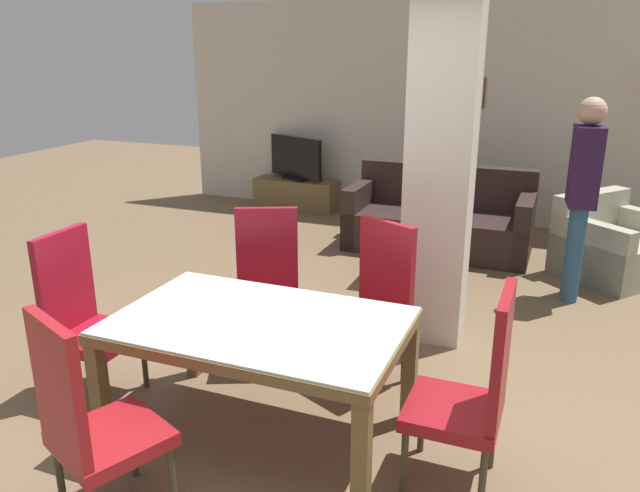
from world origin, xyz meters
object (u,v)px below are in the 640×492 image
(standing_person, at_px, (583,186))
(dining_chair_near_left, at_px, (89,420))
(tv_stand, at_px, (296,194))
(tv_screen, at_px, (296,159))
(dining_chair_head_left, at_px, (83,314))
(coffee_table, at_px, (410,262))
(bottle, at_px, (411,227))
(dining_chair_far_left, at_px, (267,284))
(sofa, at_px, (439,222))
(armchair, at_px, (612,248))
(dining_table, at_px, (259,343))
(dining_chair_far_right, at_px, (374,302))
(dining_chair_head_right, at_px, (474,390))

(standing_person, bearing_deg, dining_chair_near_left, 145.97)
(tv_stand, distance_m, tv_screen, 0.48)
(dining_chair_head_left, xyz_separation_m, coffee_table, (1.43, 2.71, -0.35))
(dining_chair_head_left, height_order, bottle, dining_chair_head_left)
(dining_chair_near_left, distance_m, tv_stand, 5.97)
(dining_chair_far_left, xyz_separation_m, dining_chair_head_left, (-0.84, -0.89, 0.00))
(sofa, height_order, tv_stand, sofa)
(dining_chair_head_left, distance_m, bottle, 3.18)
(bottle, bearing_deg, dining_chair_near_left, -98.25)
(armchair, xyz_separation_m, tv_stand, (-3.90, 1.24, -0.07))
(dining_table, bearing_deg, dining_chair_head_left, 180.00)
(dining_chair_head_left, bearing_deg, bottle, 154.13)
(standing_person, bearing_deg, coffee_table, 90.00)
(sofa, xyz_separation_m, tv_screen, (-2.17, 1.03, 0.39))
(dining_chair_far_right, distance_m, bottle, 2.01)
(dining_table, distance_m, tv_stand, 5.24)
(armchair, bearing_deg, dining_chair_head_left, -2.63)
(dining_table, height_order, armchair, armchair)
(sofa, xyz_separation_m, standing_person, (1.37, -0.97, 0.72))
(dining_chair_near_left, relative_size, tv_screen, 1.23)
(sofa, relative_size, standing_person, 1.11)
(dining_table, height_order, dining_chair_head_left, dining_chair_head_left)
(dining_chair_head_right, height_order, dining_chair_far_right, same)
(standing_person, bearing_deg, dining_chair_head_right, 165.29)
(dining_chair_far_right, xyz_separation_m, sofa, (-0.16, 2.96, -0.26))
(sofa, distance_m, armchair, 1.74)
(coffee_table, bearing_deg, dining_chair_far_left, -107.89)
(dining_chair_far_right, relative_size, armchair, 0.86)
(dining_table, xyz_separation_m, tv_stand, (-1.94, 4.86, -0.38))
(dining_chair_head_left, xyz_separation_m, tv_stand, (-0.70, 4.86, -0.35))
(sofa, distance_m, bottle, 0.99)
(dining_chair_head_right, height_order, bottle, dining_chair_head_right)
(dining_chair_head_right, distance_m, standing_person, 2.93)
(armchair, height_order, bottle, armchair)
(dining_table, bearing_deg, tv_screen, 111.75)
(dining_chair_far_left, distance_m, tv_stand, 4.27)
(dining_chair_head_left, bearing_deg, tv_stand, -171.78)
(armchair, relative_size, bottle, 4.85)
(bottle, relative_size, standing_person, 0.15)
(dining_chair_near_left, xyz_separation_m, sofa, (0.63, 4.73, -0.26))
(tv_screen, bearing_deg, armchair, -174.93)
(dining_chair_head_right, xyz_separation_m, sofa, (-0.93, 3.82, -0.26))
(dining_chair_far_right, bearing_deg, armchair, -94.99)
(armchair, height_order, standing_person, standing_person)
(dining_chair_head_right, relative_size, dining_chair_near_left, 1.00)
(bottle, height_order, tv_screen, tv_screen)
(dining_chair_far_right, relative_size, tv_stand, 0.95)
(dining_chair_head_right, height_order, tv_screen, dining_chair_head_right)
(coffee_table, bearing_deg, dining_table, -94.04)
(tv_stand, bearing_deg, dining_chair_head_left, -81.78)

